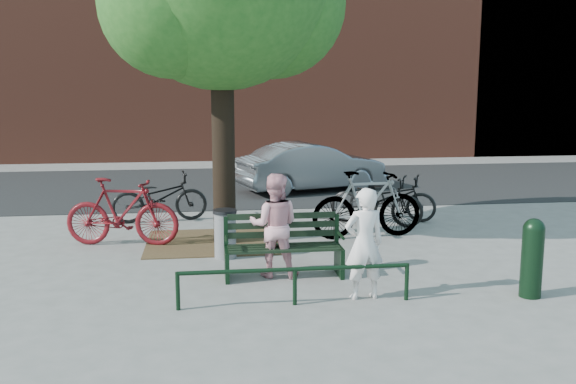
{
  "coord_description": "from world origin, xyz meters",
  "views": [
    {
      "loc": [
        -1.1,
        -9.1,
        2.89
      ],
      "look_at": [
        0.19,
        1.0,
        1.11
      ],
      "focal_mm": 40.0,
      "sensor_mm": 36.0,
      "label": 1
    }
  ],
  "objects": [
    {
      "name": "bollard",
      "position": [
        3.2,
        -1.28,
        0.58
      ],
      "size": [
        0.29,
        0.29,
        1.08
      ],
      "color": "black",
      "rests_on": "ground"
    },
    {
      "name": "road",
      "position": [
        0.0,
        8.5,
        0.01
      ],
      "size": [
        40.0,
        7.0,
        0.01
      ],
      "primitive_type": "cube",
      "color": "black",
      "rests_on": "ground"
    },
    {
      "name": "park_bench",
      "position": [
        -0.0,
        0.08,
        0.48
      ],
      "size": [
        1.74,
        0.54,
        0.97
      ],
      "color": "black",
      "rests_on": "ground"
    },
    {
      "name": "dirt_pit",
      "position": [
        -1.0,
        2.2,
        0.01
      ],
      "size": [
        2.4,
        2.0,
        0.02
      ],
      "primitive_type": "cube",
      "color": "brown",
      "rests_on": "ground"
    },
    {
      "name": "litter_bin",
      "position": [
        -0.82,
        1.18,
        0.41
      ],
      "size": [
        0.39,
        0.39,
        0.8
      ],
      "color": "gray",
      "rests_on": "ground"
    },
    {
      "name": "bicycle_a",
      "position": [
        -2.07,
        4.09,
        0.51
      ],
      "size": [
        2.02,
        0.96,
        1.02
      ],
      "primitive_type": "imported",
      "rotation": [
        0.0,
        0.0,
        1.72
      ],
      "color": "black",
      "rests_on": "ground"
    },
    {
      "name": "bicycle_c",
      "position": [
        2.28,
        3.24,
        0.5
      ],
      "size": [
        1.99,
        1.54,
        1.01
      ],
      "primitive_type": "imported",
      "rotation": [
        0.0,
        0.0,
        1.04
      ],
      "color": "black",
      "rests_on": "ground"
    },
    {
      "name": "bicycle_d",
      "position": [
        1.82,
        2.2,
        0.63
      ],
      "size": [
        2.14,
        0.79,
        1.26
      ],
      "primitive_type": "imported",
      "rotation": [
        0.0,
        0.0,
        1.67
      ],
      "color": "gray",
      "rests_on": "ground"
    },
    {
      "name": "person_left",
      "position": [
        0.95,
        -1.05,
        0.75
      ],
      "size": [
        0.59,
        0.43,
        1.5
      ],
      "primitive_type": "imported",
      "rotation": [
        0.0,
        0.0,
        3.28
      ],
      "color": "white",
      "rests_on": "ground"
    },
    {
      "name": "parked_car",
      "position": [
        1.64,
        7.34,
        0.64
      ],
      "size": [
        4.1,
        2.46,
        1.28
      ],
      "primitive_type": "imported",
      "rotation": [
        0.0,
        0.0,
        1.88
      ],
      "color": "slate",
      "rests_on": "ground"
    },
    {
      "name": "bicycle_b",
      "position": [
        -2.6,
        2.2,
        0.6
      ],
      "size": [
        2.08,
        0.94,
        1.21
      ],
      "primitive_type": "imported",
      "rotation": [
        0.0,
        0.0,
        1.38
      ],
      "color": "#5D0D12",
      "rests_on": "ground"
    },
    {
      "name": "bicycle_e",
      "position": [
        2.72,
        3.62,
        0.48
      ],
      "size": [
        1.91,
        1.37,
        0.95
      ],
      "primitive_type": "imported",
      "rotation": [
        0.0,
        0.0,
        1.11
      ],
      "color": "black",
      "rests_on": "ground"
    },
    {
      "name": "person_right",
      "position": [
        -0.13,
        0.09,
        0.77
      ],
      "size": [
        0.85,
        0.71,
        1.55
      ],
      "primitive_type": "imported",
      "rotation": [
        0.0,
        0.0,
        2.96
      ],
      "color": "pink",
      "rests_on": "ground"
    },
    {
      "name": "ground",
      "position": [
        0.0,
        0.0,
        0.0
      ],
      "size": [
        90.0,
        90.0,
        0.0
      ],
      "primitive_type": "plane",
      "color": "gray",
      "rests_on": "ground"
    },
    {
      "name": "guard_railing",
      "position": [
        0.0,
        -1.2,
        0.4
      ],
      "size": [
        3.06,
        0.06,
        0.51
      ],
      "color": "black",
      "rests_on": "ground"
    }
  ]
}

